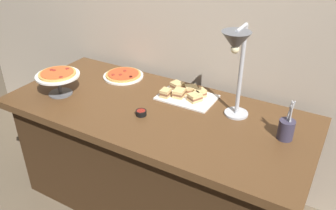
{
  "coord_description": "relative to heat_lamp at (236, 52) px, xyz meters",
  "views": [
    {
      "loc": [
        0.98,
        -1.55,
        1.83
      ],
      "look_at": [
        0.09,
        0.0,
        0.81
      ],
      "focal_mm": 37.18,
      "sensor_mm": 36.0,
      "label": 1
    }
  ],
  "objects": [
    {
      "name": "pizza_plate_center",
      "position": [
        -1.09,
        -0.21,
        -0.31
      ],
      "size": [
        0.28,
        0.28,
        0.16
      ],
      "color": "#595B60",
      "rests_on": "buffet_table"
    },
    {
      "name": "buffet_table",
      "position": [
        -0.45,
        -0.07,
        -0.81
      ],
      "size": [
        1.9,
        0.84,
        0.76
      ],
      "color": "brown",
      "rests_on": "ground_plane"
    },
    {
      "name": "utensil_holder",
      "position": [
        0.31,
        0.01,
        -0.37
      ],
      "size": [
        0.08,
        0.08,
        0.23
      ],
      "color": "#383347",
      "rests_on": "buffet_table"
    },
    {
      "name": "ground_plane",
      "position": [
        -0.45,
        -0.07,
        -1.19
      ],
      "size": [
        8.0,
        8.0,
        0.0
      ],
      "primitive_type": "plane",
      "color": "brown"
    },
    {
      "name": "sandwich_platter",
      "position": [
        -0.36,
        0.15,
        -0.41
      ],
      "size": [
        0.36,
        0.25,
        0.06
      ],
      "color": "white",
      "rests_on": "buffet_table"
    },
    {
      "name": "back_wall",
      "position": [
        -0.45,
        0.43,
        0.01
      ],
      "size": [
        4.4,
        0.04,
        2.4
      ],
      "primitive_type": "cube",
      "color": "#B7A893",
      "rests_on": "ground_plane"
    },
    {
      "name": "heat_lamp",
      "position": [
        0.0,
        0.0,
        0.0
      ],
      "size": [
        0.15,
        0.29,
        0.55
      ],
      "color": "#B7BABF",
      "rests_on": "buffet_table"
    },
    {
      "name": "pizza_plate_front",
      "position": [
        -0.89,
        0.21,
        -0.42
      ],
      "size": [
        0.29,
        0.29,
        0.03
      ],
      "color": "white",
      "rests_on": "buffet_table"
    },
    {
      "name": "sauce_cup_near",
      "position": [
        -0.48,
        -0.18,
        -0.41
      ],
      "size": [
        0.06,
        0.06,
        0.03
      ],
      "color": "black",
      "rests_on": "buffet_table"
    }
  ]
}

